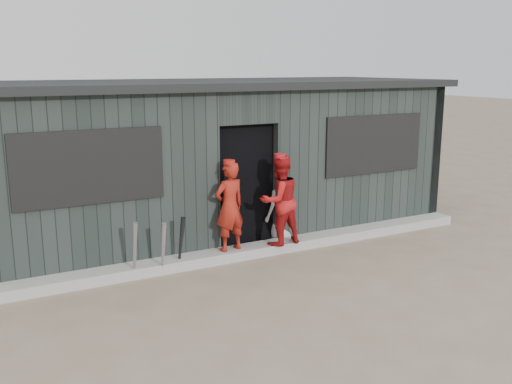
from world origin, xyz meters
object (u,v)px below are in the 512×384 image
bat_mid (163,249)px  dugout (210,158)px  bat_right (181,243)px  player_red_right (279,200)px  player_grey_back (281,205)px  player_red_left (230,206)px  bat_left (135,251)px

bat_mid → dugout: (1.56, 1.91, 0.89)m
bat_right → dugout: bearing=54.7°
player_red_right → player_grey_back: 0.58m
player_red_right → dugout: bearing=-84.2°
bat_right → player_grey_back: player_grey_back is taller
bat_right → player_red_left: bearing=4.6°
player_grey_back → bat_mid: bearing=-12.0°
bat_left → bat_mid: size_ratio=1.08×
bat_mid → player_red_right: bearing=3.8°
bat_right → player_grey_back: size_ratio=0.62×
player_red_left → dugout: (0.44, 1.70, 0.46)m
player_red_right → player_grey_back: bearing=-128.9°
bat_right → bat_mid: bearing=-155.2°
bat_mid → player_red_right: player_red_right is taller
bat_mid → player_red_right: size_ratio=0.58×
player_red_left → player_grey_back: (1.10, 0.37, -0.18)m
bat_left → player_red_right: bearing=2.3°
dugout → bat_right: bearing=-125.3°
player_red_right → player_grey_back: (0.29, 0.45, -0.20)m
player_grey_back → player_red_right: bearing=30.4°
bat_left → bat_right: bat_left is taller
bat_right → player_red_right: (1.61, -0.02, 0.45)m
bat_left → player_grey_back: 2.68m
player_red_left → bat_left: bearing=-3.7°
player_red_right → bat_right: bearing=-6.5°
player_red_right → dugout: (-0.37, 1.78, 0.44)m
player_grey_back → bat_left: bearing=-14.8°
player_grey_back → dugout: dugout is taller
bat_left → dugout: (1.95, 1.87, 0.86)m
player_red_left → player_red_right: bearing=163.9°
bat_left → bat_right: 0.71m
bat_mid → bat_right: 0.35m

